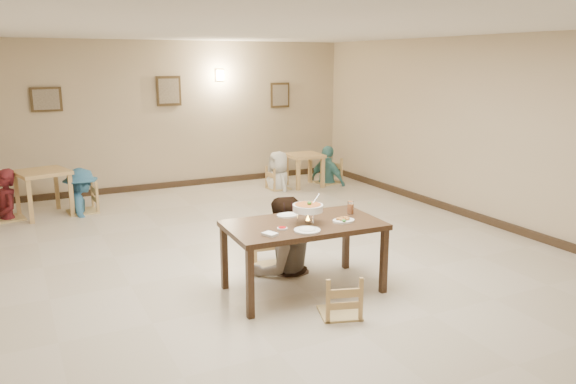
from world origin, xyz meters
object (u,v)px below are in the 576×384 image
chair_near (340,275)px  bg_chair_lr (80,183)px  main_table (303,230)px  drink_glass (350,208)px  curry_warmer (308,208)px  chair_far (275,230)px  bg_chair_ll (4,189)px  bg_chair_rr (328,160)px  bg_diner_c (278,151)px  main_diner (282,197)px  bg_diner_a (2,169)px  bg_diner_b (79,168)px  bg_table_left (42,179)px  bg_diner_d (328,146)px  bg_chair_rl (278,168)px  bg_table_right (304,160)px

chair_near → bg_chair_lr: bg_chair_lr is taller
main_table → drink_glass: drink_glass is taller
curry_warmer → drink_glass: 0.68m
chair_far → chair_near: 1.54m
main_table → bg_chair_ll: bg_chair_ll is taller
bg_chair_rr → bg_diner_c: (-1.20, -0.03, 0.28)m
main_diner → curry_warmer: 0.75m
main_diner → bg_diner_c: (1.97, 4.19, -0.17)m
curry_warmer → bg_diner_c: 5.33m
chair_far → bg_diner_a: bearing=132.9°
chair_far → main_diner: 0.47m
bg_chair_ll → bg_diner_a: size_ratio=0.62×
bg_diner_b → chair_far: bearing=-155.6°
bg_table_left → drink_glass: bearing=-56.5°
bg_diner_a → bg_diner_d: bearing=76.7°
chair_far → bg_chair_lr: bearing=121.1°
bg_chair_rr → bg_diner_a: bg_diner_a is taller
bg_table_left → curry_warmer: bearing=-63.0°
bg_chair_rl → bg_diner_b: 3.90m
bg_chair_rl → bg_chair_rr: 1.20m
curry_warmer → bg_diner_c: size_ratio=0.24×
chair_near → bg_diner_d: bearing=-101.5°
bg_diner_a → bg_diner_b: size_ratio=1.09×
bg_diner_c → chair_near: bearing=-19.4°
bg_table_right → curry_warmer: bearing=-117.8°
main_table → bg_diner_c: bearing=69.9°
bg_diner_b → main_table: bearing=-159.6°
chair_near → curry_warmer: (-0.02, 0.68, 0.56)m
curry_warmer → bg_diner_d: bg_diner_d is taller
chair_far → bg_diner_c: 4.57m
chair_near → bg_diner_b: bearing=-53.1°
chair_far → bg_chair_rr: 5.23m
bg_table_left → bg_chair_ll: size_ratio=0.91×
drink_glass → bg_diner_b: bearing=118.4°
main_diner → bg_chair_lr: main_diner is taller
chair_far → main_diner: main_diner is taller
bg_table_left → bg_chair_ll: 0.61m
bg_diner_a → bg_diner_b: 1.19m
bg_chair_rr → bg_diner_a: (-6.27, -0.08, 0.35)m
bg_diner_a → bg_diner_c: size_ratio=1.09×
bg_diner_c → bg_table_left: bearing=-88.9°
drink_glass → bg_diner_c: bg_diner_c is taller
bg_table_right → bg_chair_ll: size_ratio=0.67×
bg_table_right → main_table: bearing=-118.3°
bg_table_right → bg_chair_lr: (-4.48, -0.11, -0.04)m
bg_diner_a → bg_diner_b: (1.18, -0.08, -0.07)m
bg_chair_rl → bg_diner_d: bearing=-91.7°
drink_glass → bg_chair_lr: size_ratio=0.15×
chair_far → chair_near: chair_far is taller
chair_near → drink_glass: (0.64, 0.82, 0.45)m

